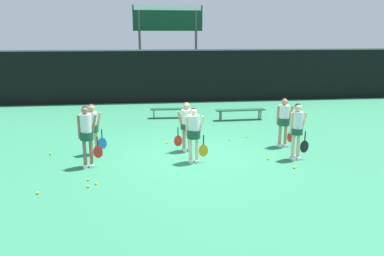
# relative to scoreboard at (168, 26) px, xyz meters

# --- Properties ---
(ground_plane) EXTENTS (140.00, 140.00, 0.00)m
(ground_plane) POSITION_rel_scoreboard_xyz_m (0.01, -11.31, -4.17)
(ground_plane) COLOR #2D7F56
(fence_windscreen) EXTENTS (60.00, 0.08, 2.90)m
(fence_windscreen) POSITION_rel_scoreboard_xyz_m (0.01, -1.76, -2.71)
(fence_windscreen) COLOR black
(fence_windscreen) RESTS_ON ground_plane
(scoreboard) EXTENTS (4.01, 0.15, 5.31)m
(scoreboard) POSITION_rel_scoreboard_xyz_m (0.00, 0.00, 0.00)
(scoreboard) COLOR #515156
(scoreboard) RESTS_ON ground_plane
(bench_courtside) EXTENTS (2.21, 0.43, 0.47)m
(bench_courtside) POSITION_rel_scoreboard_xyz_m (2.77, -6.56, -3.76)
(bench_courtside) COLOR #19472D
(bench_courtside) RESTS_ON ground_plane
(bench_far) EXTENTS (1.72, 0.40, 0.43)m
(bench_far) POSITION_rel_scoreboard_xyz_m (-0.33, -5.76, -3.80)
(bench_far) COLOR #19472D
(bench_far) RESTS_ON ground_plane
(player_0) EXTENTS (0.64, 0.37, 1.78)m
(player_0) POSITION_rel_scoreboard_xyz_m (-3.04, -11.93, -3.12)
(player_0) COLOR #8C664C
(player_0) RESTS_ON ground_plane
(player_1) EXTENTS (0.67, 0.39, 1.65)m
(player_1) POSITION_rel_scoreboard_xyz_m (0.01, -11.89, -3.20)
(player_1) COLOR beige
(player_1) RESTS_ON ground_plane
(player_2) EXTENTS (0.64, 0.36, 1.73)m
(player_2) POSITION_rel_scoreboard_xyz_m (3.11, -12.00, -3.14)
(player_2) COLOR beige
(player_2) RESTS_ON ground_plane
(player_3) EXTENTS (0.63, 0.34, 1.62)m
(player_3) POSITION_rel_scoreboard_xyz_m (-3.03, -10.76, -3.22)
(player_3) COLOR tan
(player_3) RESTS_ON ground_plane
(player_4) EXTENTS (0.67, 0.40, 1.60)m
(player_4) POSITION_rel_scoreboard_xyz_m (-0.08, -10.76, -3.22)
(player_4) COLOR tan
(player_4) RESTS_ON ground_plane
(player_5) EXTENTS (0.69, 0.41, 1.66)m
(player_5) POSITION_rel_scoreboard_xyz_m (3.20, -10.67, -3.19)
(player_5) COLOR tan
(player_5) RESTS_ON ground_plane
(tennis_ball_0) EXTENTS (0.07, 0.07, 0.07)m
(tennis_ball_0) POSITION_rel_scoreboard_xyz_m (-3.99, -13.72, -4.14)
(tennis_ball_0) COLOR #CCE033
(tennis_ball_0) RESTS_ON ground_plane
(tennis_ball_1) EXTENTS (0.07, 0.07, 0.07)m
(tennis_ball_1) POSITION_rel_scoreboard_xyz_m (-0.69, -9.86, -4.14)
(tennis_ball_1) COLOR #CCE033
(tennis_ball_1) RESTS_ON ground_plane
(tennis_ball_2) EXTENTS (0.07, 0.07, 0.07)m
(tennis_ball_2) POSITION_rel_scoreboard_xyz_m (-4.42, -10.64, -4.14)
(tennis_ball_2) COLOR #CCE033
(tennis_ball_2) RESTS_ON ground_plane
(tennis_ball_3) EXTENTS (0.07, 0.07, 0.07)m
(tennis_ball_3) POSITION_rel_scoreboard_xyz_m (-2.85, -13.48, -4.14)
(tennis_ball_3) COLOR #CCE033
(tennis_ball_3) RESTS_ON ground_plane
(tennis_ball_4) EXTENTS (0.07, 0.07, 0.07)m
(tennis_ball_4) POSITION_rel_scoreboard_xyz_m (2.78, -12.79, -4.14)
(tennis_ball_4) COLOR #CCE033
(tennis_ball_4) RESTS_ON ground_plane
(tennis_ball_5) EXTENTS (0.06, 0.06, 0.06)m
(tennis_ball_5) POSITION_rel_scoreboard_xyz_m (2.29, -9.44, -4.14)
(tennis_ball_5) COLOR #CCE033
(tennis_ball_5) RESTS_ON ground_plane
(tennis_ball_6) EXTENTS (0.07, 0.07, 0.07)m
(tennis_ball_6) POSITION_rel_scoreboard_xyz_m (2.28, -11.97, -4.14)
(tennis_ball_6) COLOR #CCE033
(tennis_ball_6) RESTS_ON ground_plane
(tennis_ball_7) EXTENTS (0.06, 0.06, 0.06)m
(tennis_ball_7) POSITION_rel_scoreboard_xyz_m (4.48, -9.23, -4.14)
(tennis_ball_7) COLOR #CCE033
(tennis_ball_7) RESTS_ON ground_plane
(tennis_ball_8) EXTENTS (0.07, 0.07, 0.07)m
(tennis_ball_8) POSITION_rel_scoreboard_xyz_m (-2.91, -13.01, -4.14)
(tennis_ball_8) COLOR #CCE033
(tennis_ball_8) RESTS_ON ground_plane
(tennis_ball_9) EXTENTS (0.07, 0.07, 0.07)m
(tennis_ball_9) POSITION_rel_scoreboard_xyz_m (-2.68, -13.31, -4.14)
(tennis_ball_9) COLOR #CCE033
(tennis_ball_9) RESTS_ON ground_plane
(tennis_ball_10) EXTENTS (0.06, 0.06, 0.06)m
(tennis_ball_10) POSITION_rel_scoreboard_xyz_m (1.57, -9.73, -4.14)
(tennis_ball_10) COLOR #CCE033
(tennis_ball_10) RESTS_ON ground_plane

